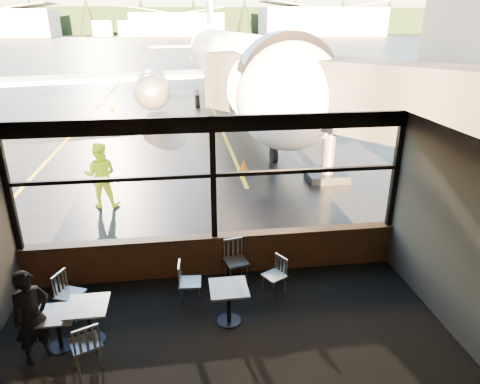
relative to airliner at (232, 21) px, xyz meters
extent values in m
plane|color=black|center=(-2.77, 100.70, -5.26)|extent=(520.00, 520.00, 0.00)
cube|color=black|center=(-2.77, -22.30, -5.25)|extent=(8.00, 6.00, 0.01)
cube|color=#38332D|center=(-2.77, -22.30, -1.76)|extent=(8.00, 6.00, 0.04)
cube|color=#4D2B17|center=(-2.77, -19.30, -4.81)|extent=(8.00, 0.28, 0.90)
cube|color=black|center=(-2.77, -19.30, -1.91)|extent=(8.00, 0.18, 0.30)
cube|color=black|center=(-6.72, -19.30, -3.06)|extent=(0.12, 0.12, 2.60)
cube|color=black|center=(-2.77, -19.30, -3.06)|extent=(0.12, 0.12, 2.60)
cube|color=black|center=(1.18, -19.30, -3.06)|extent=(0.12, 0.12, 2.60)
cube|color=black|center=(-2.77, -19.30, -2.96)|extent=(8.00, 0.10, 0.08)
imported|color=black|center=(-5.87, -21.49, -4.43)|extent=(0.71, 0.68, 1.64)
imported|color=#BFF219|center=(-5.80, -15.09, -4.27)|extent=(1.01, 0.81, 1.97)
cone|color=#FF5808|center=(-1.13, -12.52, -5.01)|extent=(0.35, 0.35, 0.49)
cone|color=#F24207|center=(-7.73, 0.98, -5.01)|extent=(0.35, 0.35, 0.49)
cylinder|color=silver|center=(-32.77, 162.70, -2.26)|extent=(8.00, 8.00, 6.00)
cylinder|color=silver|center=(-22.77, 162.70, -2.26)|extent=(8.00, 8.00, 6.00)
cylinder|color=silver|center=(-12.77, 162.70, -2.26)|extent=(8.00, 8.00, 6.00)
cube|color=black|center=(-2.77, 190.70, 0.74)|extent=(360.00, 3.00, 12.00)
camera|label=1|loc=(-3.37, -27.49, -0.07)|focal=32.00mm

